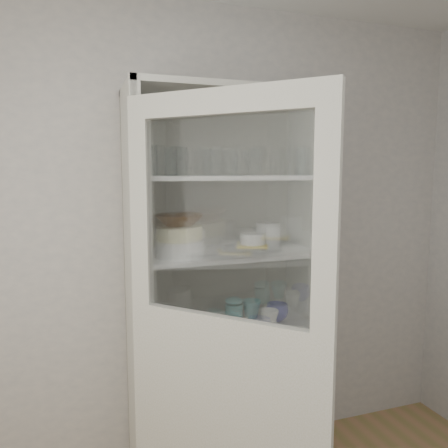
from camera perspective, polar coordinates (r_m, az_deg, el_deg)
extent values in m
cube|color=#B4B4B4|center=(2.48, -6.08, -2.03)|extent=(3.60, 0.02, 2.60)
cube|color=beige|center=(2.27, -11.84, -9.46)|extent=(0.03, 0.45, 2.10)
cube|color=beige|center=(2.56, 10.39, -7.50)|extent=(0.03, 0.45, 2.10)
cube|color=gray|center=(2.56, -1.53, -7.39)|extent=(1.00, 0.03, 2.10)
cube|color=beige|center=(2.32, 0.00, 16.88)|extent=(1.00, 0.45, 0.03)
cube|color=silver|center=(2.58, 0.12, -21.59)|extent=(0.94, 0.42, 0.02)
cube|color=silver|center=(2.42, 0.12, -13.23)|extent=(0.94, 0.42, 0.02)
cube|color=silver|center=(2.31, 0.12, -3.89)|extent=(0.94, 0.42, 0.02)
cube|color=silver|center=(2.27, 0.12, 6.07)|extent=(0.94, 0.42, 0.02)
cube|color=beige|center=(2.05, -0.01, -26.71)|extent=(0.65, 0.68, 1.10)
cube|color=beige|center=(1.73, -0.01, 15.80)|extent=(0.65, 0.68, 0.10)
cube|color=beige|center=(1.93, -10.74, 1.34)|extent=(0.09, 0.09, 0.80)
cube|color=beige|center=(1.57, 13.23, 0.02)|extent=(0.09, 0.09, 0.80)
cube|color=silver|center=(1.71, -0.01, 0.77)|extent=(0.51, 0.53, 0.78)
cylinder|color=silver|center=(2.04, -9.69, 8.19)|extent=(0.09, 0.09, 0.14)
cylinder|color=silver|center=(2.08, -5.60, 8.13)|extent=(0.09, 0.09, 0.14)
cylinder|color=silver|center=(2.16, -0.97, 8.18)|extent=(0.07, 0.07, 0.14)
cylinder|color=silver|center=(2.20, 4.05, 8.12)|extent=(0.09, 0.09, 0.14)
cylinder|color=silver|center=(2.13, 0.90, 8.11)|extent=(0.07, 0.07, 0.13)
cylinder|color=silver|center=(2.29, 10.10, 8.03)|extent=(0.09, 0.09, 0.14)
cylinder|color=silver|center=(2.35, 10.48, 7.97)|extent=(0.09, 0.09, 0.14)
cylinder|color=silver|center=(2.16, -10.19, 8.03)|extent=(0.09, 0.09, 0.14)
cylinder|color=silver|center=(2.20, -6.91, 8.06)|extent=(0.09, 0.09, 0.14)
cylinder|color=silver|center=(2.21, -5.83, 8.17)|extent=(0.07, 0.07, 0.14)
cylinder|color=silver|center=(2.27, -1.91, 8.01)|extent=(0.08, 0.08, 0.13)
cylinder|color=white|center=(2.18, -5.81, -3.16)|extent=(0.24, 0.24, 0.08)
cylinder|color=white|center=(2.40, -4.97, -1.89)|extent=(0.21, 0.21, 0.11)
cylinder|color=#F6EDC2|center=(2.17, -5.84, -1.15)|extent=(0.30, 0.30, 0.07)
imported|color=#4B2C13|center=(2.16, -5.86, 0.53)|extent=(0.29, 0.29, 0.06)
cylinder|color=silver|center=(2.38, 3.72, -3.12)|extent=(0.40, 0.40, 0.02)
cube|color=gold|center=(2.37, 3.73, -2.77)|extent=(0.22, 0.22, 0.01)
cylinder|color=white|center=(2.37, 3.73, -1.94)|extent=(0.15, 0.15, 0.06)
cylinder|color=silver|center=(2.43, 5.75, -1.45)|extent=(0.13, 0.13, 0.14)
imported|color=navy|center=(2.48, 6.97, -11.32)|extent=(0.14, 0.14, 0.09)
imported|color=teal|center=(2.51, 3.60, -11.01)|extent=(0.13, 0.13, 0.10)
imported|color=white|center=(2.39, 5.95, -12.12)|extent=(0.12, 0.12, 0.09)
cylinder|color=teal|center=(2.45, 1.31, -11.49)|extent=(0.10, 0.10, 0.10)
ellipsoid|color=teal|center=(2.43, 1.31, -10.19)|extent=(0.10, 0.10, 0.02)
cylinder|color=silver|center=(2.30, -2.19, -13.47)|extent=(0.10, 0.10, 0.04)
cylinder|color=white|center=(2.34, -10.01, -11.87)|extent=(0.16, 0.16, 0.14)
imported|color=#F6EDC2|center=(2.50, -5.17, -21.52)|extent=(0.26, 0.26, 0.07)
cube|color=#A5A5A5|center=(2.57, 1.24, -20.69)|extent=(0.22, 0.17, 0.06)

